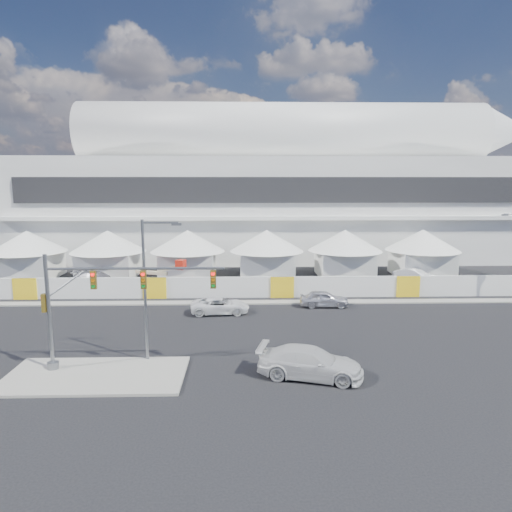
{
  "coord_description": "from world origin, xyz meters",
  "views": [
    {
      "loc": [
        2.41,
        -27.52,
        10.94
      ],
      "look_at": [
        3.41,
        10.0,
        4.73
      ],
      "focal_mm": 32.0,
      "sensor_mm": 36.0,
      "label": 1
    }
  ],
  "objects_px": {
    "traffic_mast": "(90,304)",
    "sedan_silver": "(324,299)",
    "pickup_curb": "(220,306)",
    "lot_car_a": "(415,276)",
    "lot_car_c": "(98,280)",
    "pickup_near": "(310,363)",
    "lot_car_b": "(493,280)",
    "boom_lift": "(148,281)",
    "streetlight_median": "(148,280)"
  },
  "relations": [
    {
      "from": "streetlight_median",
      "to": "pickup_near",
      "type": "bearing_deg",
      "value": -15.12
    },
    {
      "from": "streetlight_median",
      "to": "traffic_mast",
      "type": "bearing_deg",
      "value": -156.94
    },
    {
      "from": "lot_car_a",
      "to": "boom_lift",
      "type": "distance_m",
      "value": 28.32
    },
    {
      "from": "traffic_mast",
      "to": "streetlight_median",
      "type": "relative_size",
      "value": 1.21
    },
    {
      "from": "lot_car_a",
      "to": "lot_car_b",
      "type": "xyz_separation_m",
      "value": [
        7.74,
        -1.54,
        -0.11
      ]
    },
    {
      "from": "lot_car_c",
      "to": "boom_lift",
      "type": "height_order",
      "value": "boom_lift"
    },
    {
      "from": "lot_car_b",
      "to": "pickup_curb",
      "type": "bearing_deg",
      "value": 97.63
    },
    {
      "from": "boom_lift",
      "to": "lot_car_b",
      "type": "bearing_deg",
      "value": 21.02
    },
    {
      "from": "pickup_curb",
      "to": "pickup_near",
      "type": "distance_m",
      "value": 13.89
    },
    {
      "from": "sedan_silver",
      "to": "lot_car_a",
      "type": "height_order",
      "value": "lot_car_a"
    },
    {
      "from": "sedan_silver",
      "to": "pickup_near",
      "type": "distance_m",
      "value": 14.85
    },
    {
      "from": "lot_car_b",
      "to": "boom_lift",
      "type": "relative_size",
      "value": 0.57
    },
    {
      "from": "lot_car_a",
      "to": "traffic_mast",
      "type": "relative_size",
      "value": 0.44
    },
    {
      "from": "sedan_silver",
      "to": "traffic_mast",
      "type": "xyz_separation_m",
      "value": [
        -15.82,
        -13.25,
        3.27
      ]
    },
    {
      "from": "lot_car_a",
      "to": "streetlight_median",
      "type": "bearing_deg",
      "value": 174.21
    },
    {
      "from": "traffic_mast",
      "to": "sedan_silver",
      "type": "bearing_deg",
      "value": 39.94
    },
    {
      "from": "pickup_near",
      "to": "lot_car_b",
      "type": "xyz_separation_m",
      "value": [
        22.56,
        22.11,
        -0.21
      ]
    },
    {
      "from": "lot_car_b",
      "to": "lot_car_c",
      "type": "xyz_separation_m",
      "value": [
        -41.43,
        0.23,
        0.16
      ]
    },
    {
      "from": "lot_car_a",
      "to": "streetlight_median",
      "type": "distance_m",
      "value": 32.42
    },
    {
      "from": "lot_car_a",
      "to": "lot_car_c",
      "type": "relative_size",
      "value": 0.83
    },
    {
      "from": "traffic_mast",
      "to": "streetlight_median",
      "type": "distance_m",
      "value": 3.54
    },
    {
      "from": "pickup_near",
      "to": "streetlight_median",
      "type": "bearing_deg",
      "value": 89.55
    },
    {
      "from": "pickup_near",
      "to": "pickup_curb",
      "type": "bearing_deg",
      "value": 38.96
    },
    {
      "from": "lot_car_c",
      "to": "traffic_mast",
      "type": "distance_m",
      "value": 22.28
    },
    {
      "from": "pickup_curb",
      "to": "lot_car_c",
      "type": "xyz_separation_m",
      "value": [
        -13.16,
        9.68,
        0.14
      ]
    },
    {
      "from": "lot_car_a",
      "to": "traffic_mast",
      "type": "distance_m",
      "value": 35.49
    },
    {
      "from": "pickup_curb",
      "to": "streetlight_median",
      "type": "relative_size",
      "value": 0.57
    },
    {
      "from": "sedan_silver",
      "to": "traffic_mast",
      "type": "relative_size",
      "value": 0.41
    },
    {
      "from": "lot_car_b",
      "to": "streetlight_median",
      "type": "xyz_separation_m",
      "value": [
        -31.97,
        -19.57,
        4.42
      ]
    },
    {
      "from": "sedan_silver",
      "to": "traffic_mast",
      "type": "height_order",
      "value": "traffic_mast"
    },
    {
      "from": "streetlight_median",
      "to": "lot_car_a",
      "type": "bearing_deg",
      "value": 41.07
    },
    {
      "from": "pickup_near",
      "to": "traffic_mast",
      "type": "relative_size",
      "value": 0.57
    },
    {
      "from": "pickup_curb",
      "to": "lot_car_a",
      "type": "height_order",
      "value": "lot_car_a"
    },
    {
      "from": "sedan_silver",
      "to": "boom_lift",
      "type": "xyz_separation_m",
      "value": [
        -16.72,
        6.8,
        0.17
      ]
    },
    {
      "from": "streetlight_median",
      "to": "boom_lift",
      "type": "height_order",
      "value": "streetlight_median"
    },
    {
      "from": "lot_car_b",
      "to": "pickup_near",
      "type": "bearing_deg",
      "value": 123.57
    },
    {
      "from": "lot_car_a",
      "to": "lot_car_c",
      "type": "distance_m",
      "value": 33.71
    },
    {
      "from": "sedan_silver",
      "to": "lot_car_c",
      "type": "height_order",
      "value": "lot_car_c"
    },
    {
      "from": "streetlight_median",
      "to": "sedan_silver",
      "type": "bearing_deg",
      "value": 43.16
    },
    {
      "from": "pickup_near",
      "to": "boom_lift",
      "type": "distance_m",
      "value": 25.14
    },
    {
      "from": "lot_car_a",
      "to": "boom_lift",
      "type": "bearing_deg",
      "value": 137.96
    },
    {
      "from": "sedan_silver",
      "to": "lot_car_b",
      "type": "xyz_separation_m",
      "value": [
        19.24,
        7.63,
        -0.07
      ]
    },
    {
      "from": "pickup_near",
      "to": "lot_car_a",
      "type": "distance_m",
      "value": 27.91
    },
    {
      "from": "pickup_curb",
      "to": "lot_car_a",
      "type": "relative_size",
      "value": 1.05
    },
    {
      "from": "lot_car_a",
      "to": "traffic_mast",
      "type": "height_order",
      "value": "traffic_mast"
    },
    {
      "from": "lot_car_a",
      "to": "boom_lift",
      "type": "height_order",
      "value": "boom_lift"
    },
    {
      "from": "pickup_curb",
      "to": "lot_car_c",
      "type": "height_order",
      "value": "lot_car_c"
    },
    {
      "from": "pickup_curb",
      "to": "lot_car_c",
      "type": "bearing_deg",
      "value": 49.9
    },
    {
      "from": "pickup_curb",
      "to": "lot_car_c",
      "type": "relative_size",
      "value": 0.87
    },
    {
      "from": "pickup_near",
      "to": "streetlight_median",
      "type": "relative_size",
      "value": 0.69
    }
  ]
}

